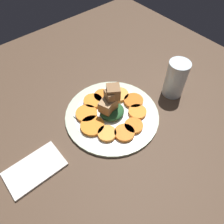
{
  "coord_description": "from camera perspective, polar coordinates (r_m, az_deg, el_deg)",
  "views": [
    {
      "loc": [
        27.19,
        32.2,
        57.22
      ],
      "look_at": [
        0.0,
        0.0,
        4.1
      ],
      "focal_mm": 35.0,
      "sensor_mm": 36.0,
      "label": 1
    }
  ],
  "objects": [
    {
      "name": "carrot_slice_4",
      "position": [
        0.66,
        -5.27,
        -3.51
      ],
      "size": [
        7.16,
        7.16,
        1.15
      ],
      "primitive_type": "cylinder",
      "color": "orange",
      "rests_on": "plate"
    },
    {
      "name": "carrot_slice_3",
      "position": [
        0.68,
        -6.7,
        -0.46
      ],
      "size": [
        6.72,
        6.72,
        1.15
      ],
      "primitive_type": "cylinder",
      "color": "orange",
      "rests_on": "plate"
    },
    {
      "name": "plate",
      "position": [
        0.69,
        0.0,
        -0.82
      ],
      "size": [
        29.43,
        29.43,
        1.05
      ],
      "color": "beige",
      "rests_on": "table_slab"
    },
    {
      "name": "carrot_slice_5",
      "position": [
        0.64,
        -1.3,
        -5.67
      ],
      "size": [
        5.46,
        5.46,
        1.15
      ],
      "primitive_type": "cylinder",
      "color": "orange",
      "rests_on": "plate"
    },
    {
      "name": "carrot_slice_6",
      "position": [
        0.64,
        3.26,
        -5.47
      ],
      "size": [
        5.96,
        5.96,
        1.15
      ],
      "primitive_type": "cylinder",
      "color": "orange",
      "rests_on": "plate"
    },
    {
      "name": "napkin",
      "position": [
        0.63,
        -19.49,
        -13.86
      ],
      "size": [
        15.23,
        9.14,
        0.8
      ],
      "color": "silver",
      "rests_on": "table_slab"
    },
    {
      "name": "center_pile",
      "position": [
        0.66,
        -0.24,
        1.98
      ],
      "size": [
        8.01,
        7.27,
        10.17
      ],
      "color": "#235128",
      "rests_on": "plate"
    },
    {
      "name": "fork",
      "position": [
        0.72,
        -3.47,
        3.02
      ],
      "size": [
        19.1,
        2.87,
        0.4
      ],
      "rotation": [
        0.0,
        0.0,
        0.06
      ],
      "color": "silver",
      "rests_on": "plate"
    },
    {
      "name": "table_slab",
      "position": [
        0.7,
        0.0,
        -1.57
      ],
      "size": [
        120.0,
        120.0,
        2.0
      ],
      "primitive_type": "cube",
      "color": "#4C3828",
      "rests_on": "ground"
    },
    {
      "name": "carrot_slice_2",
      "position": [
        0.72,
        -4.99,
        2.82
      ],
      "size": [
        6.19,
        6.19,
        1.15
      ],
      "primitive_type": "cylinder",
      "color": "orange",
      "rests_on": "plate"
    },
    {
      "name": "carrot_slice_0",
      "position": [
        0.73,
        1.95,
        4.51
      ],
      "size": [
        6.1,
        6.1,
        1.15
      ],
      "primitive_type": "cylinder",
      "color": "#F99539",
      "rests_on": "plate"
    },
    {
      "name": "carrot_slice_7",
      "position": [
        0.66,
        5.69,
        -3.62
      ],
      "size": [
        5.57,
        5.57,
        1.15
      ],
      "primitive_type": "cylinder",
      "color": "orange",
      "rests_on": "plate"
    },
    {
      "name": "carrot_slice_9",
      "position": [
        0.72,
        5.64,
        2.89
      ],
      "size": [
        6.3,
        6.3,
        1.15
      ],
      "primitive_type": "cylinder",
      "color": "#D66115",
      "rests_on": "plate"
    },
    {
      "name": "water_glass",
      "position": [
        0.75,
        16.3,
        8.34
      ],
      "size": [
        6.82,
        6.82,
        12.82
      ],
      "color": "silver",
      "rests_on": "table_slab"
    },
    {
      "name": "carrot_slice_8",
      "position": [
        0.69,
        6.65,
        0.01
      ],
      "size": [
        5.65,
        5.65,
        1.15
      ],
      "primitive_type": "cylinder",
      "color": "orange",
      "rests_on": "plate"
    },
    {
      "name": "carrot_slice_1",
      "position": [
        0.73,
        -2.45,
        4.17
      ],
      "size": [
        5.77,
        5.77,
        1.15
      ],
      "primitive_type": "cylinder",
      "color": "orange",
      "rests_on": "plate"
    }
  ]
}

